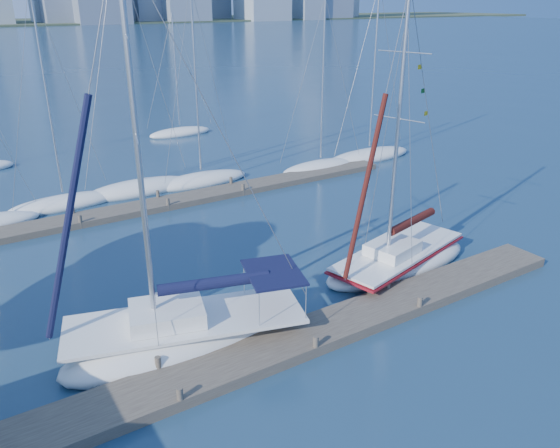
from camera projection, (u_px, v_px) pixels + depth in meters
ground at (301, 343)px, 19.66m from camera, size 700.00×700.00×0.00m
near_dock at (301, 339)px, 19.59m from camera, size 26.00×2.00×0.40m
far_dock at (179, 201)px, 33.07m from camera, size 30.00×1.80×0.36m
sailboat_navy at (186, 319)px, 19.25m from camera, size 9.45×5.32×13.85m
sailboat_maroon at (399, 249)px, 24.77m from camera, size 8.41×4.46×12.62m
bg_boat_1 at (64, 203)px, 32.53m from camera, size 6.70×4.53×12.73m
bg_boat_2 at (139, 188)px, 34.96m from camera, size 7.31×3.44×14.85m
bg_boat_3 at (202, 180)px, 36.65m from camera, size 6.91×4.52×12.77m
bg_boat_4 at (320, 166)px, 39.67m from camera, size 6.60×3.04×11.97m
bg_boat_5 at (369, 156)px, 42.24m from camera, size 8.06×3.46×13.01m
bg_boat_7 at (180, 132)px, 49.82m from camera, size 6.16×3.46×10.77m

